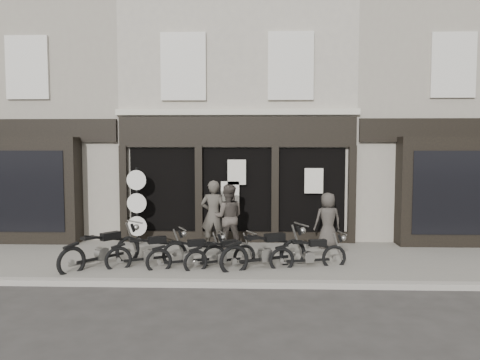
{
  "coord_description": "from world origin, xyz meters",
  "views": [
    {
      "loc": [
        0.58,
        -11.14,
        3.05
      ],
      "look_at": [
        0.14,
        1.6,
        2.11
      ],
      "focal_mm": 35.0,
      "sensor_mm": 36.0,
      "label": 1
    }
  ],
  "objects_px": {
    "motorcycle_2": "(188,257)",
    "man_left": "(213,215)",
    "man_right": "(328,220)",
    "man_centre": "(228,217)",
    "motorcycle_5": "(309,256)",
    "motorcycle_0": "(102,253)",
    "advert_sign_post": "(137,209)",
    "motorcycle_1": "(148,254)",
    "motorcycle_4": "(265,254)",
    "motorcycle_3": "(222,257)"
  },
  "relations": [
    {
      "from": "advert_sign_post",
      "to": "motorcycle_2",
      "type": "bearing_deg",
      "value": -49.51
    },
    {
      "from": "motorcycle_2",
      "to": "man_centre",
      "type": "relative_size",
      "value": 1.02
    },
    {
      "from": "motorcycle_2",
      "to": "motorcycle_4",
      "type": "height_order",
      "value": "motorcycle_4"
    },
    {
      "from": "motorcycle_5",
      "to": "man_centre",
      "type": "xyz_separation_m",
      "value": [
        -2.08,
        1.76,
        0.67
      ]
    },
    {
      "from": "motorcycle_2",
      "to": "man_left",
      "type": "xyz_separation_m",
      "value": [
        0.44,
        1.95,
        0.73
      ]
    },
    {
      "from": "motorcycle_2",
      "to": "man_left",
      "type": "distance_m",
      "value": 2.12
    },
    {
      "from": "motorcycle_1",
      "to": "motorcycle_4",
      "type": "xyz_separation_m",
      "value": [
        2.87,
        -0.11,
        0.06
      ]
    },
    {
      "from": "motorcycle_4",
      "to": "advert_sign_post",
      "type": "xyz_separation_m",
      "value": [
        -3.73,
        2.43,
        0.73
      ]
    },
    {
      "from": "motorcycle_3",
      "to": "motorcycle_5",
      "type": "xyz_separation_m",
      "value": [
        2.12,
        0.08,
        0.01
      ]
    },
    {
      "from": "motorcycle_5",
      "to": "man_right",
      "type": "xyz_separation_m",
      "value": [
        0.75,
        2.08,
        0.55
      ]
    },
    {
      "from": "man_centre",
      "to": "advert_sign_post",
      "type": "relative_size",
      "value": 0.77
    },
    {
      "from": "motorcycle_3",
      "to": "man_left",
      "type": "height_order",
      "value": "man_left"
    },
    {
      "from": "motorcycle_5",
      "to": "man_left",
      "type": "xyz_separation_m",
      "value": [
        -2.49,
        1.78,
        0.73
      ]
    },
    {
      "from": "motorcycle_0",
      "to": "motorcycle_2",
      "type": "height_order",
      "value": "motorcycle_0"
    },
    {
      "from": "motorcycle_2",
      "to": "motorcycle_4",
      "type": "xyz_separation_m",
      "value": [
        1.87,
        0.05,
        0.07
      ]
    },
    {
      "from": "man_centre",
      "to": "man_right",
      "type": "relative_size",
      "value": 1.16
    },
    {
      "from": "motorcycle_0",
      "to": "man_left",
      "type": "height_order",
      "value": "man_left"
    },
    {
      "from": "motorcycle_5",
      "to": "motorcycle_2",
      "type": "bearing_deg",
      "value": 170.05
    },
    {
      "from": "motorcycle_0",
      "to": "man_left",
      "type": "bearing_deg",
      "value": -15.58
    },
    {
      "from": "man_right",
      "to": "advert_sign_post",
      "type": "relative_size",
      "value": 0.66
    },
    {
      "from": "motorcycle_5",
      "to": "man_left",
      "type": "distance_m",
      "value": 3.15
    },
    {
      "from": "motorcycle_4",
      "to": "motorcycle_2",
      "type": "bearing_deg",
      "value": 155.06
    },
    {
      "from": "motorcycle_2",
      "to": "motorcycle_5",
      "type": "relative_size",
      "value": 0.98
    },
    {
      "from": "man_right",
      "to": "advert_sign_post",
      "type": "height_order",
      "value": "advert_sign_post"
    },
    {
      "from": "motorcycle_0",
      "to": "man_left",
      "type": "distance_m",
      "value": 3.24
    },
    {
      "from": "man_centre",
      "to": "man_right",
      "type": "bearing_deg",
      "value": -175.97
    },
    {
      "from": "motorcycle_5",
      "to": "man_right",
      "type": "relative_size",
      "value": 1.2
    },
    {
      "from": "motorcycle_1",
      "to": "man_right",
      "type": "height_order",
      "value": "man_right"
    },
    {
      "from": "motorcycle_4",
      "to": "man_left",
      "type": "relative_size",
      "value": 1.1
    },
    {
      "from": "man_right",
      "to": "man_centre",
      "type": "bearing_deg",
      "value": -6.15
    },
    {
      "from": "motorcycle_5",
      "to": "motorcycle_4",
      "type": "bearing_deg",
      "value": 172.71
    },
    {
      "from": "motorcycle_5",
      "to": "man_centre",
      "type": "relative_size",
      "value": 1.04
    },
    {
      "from": "man_left",
      "to": "motorcycle_4",
      "type": "bearing_deg",
      "value": 128.97
    },
    {
      "from": "motorcycle_1",
      "to": "motorcycle_3",
      "type": "height_order",
      "value": "motorcycle_1"
    },
    {
      "from": "motorcycle_1",
      "to": "man_right",
      "type": "bearing_deg",
      "value": -2.85
    },
    {
      "from": "man_right",
      "to": "motorcycle_2",
      "type": "bearing_deg",
      "value": 18.81
    },
    {
      "from": "motorcycle_0",
      "to": "man_left",
      "type": "relative_size",
      "value": 0.99
    },
    {
      "from": "motorcycle_1",
      "to": "motorcycle_2",
      "type": "relative_size",
      "value": 1.0
    },
    {
      "from": "motorcycle_3",
      "to": "motorcycle_2",
      "type": "bearing_deg",
      "value": 157.44
    },
    {
      "from": "motorcycle_2",
      "to": "advert_sign_post",
      "type": "distance_m",
      "value": 3.2
    },
    {
      "from": "motorcycle_5",
      "to": "man_centre",
      "type": "distance_m",
      "value": 2.81
    },
    {
      "from": "motorcycle_0",
      "to": "motorcycle_4",
      "type": "distance_m",
      "value": 3.98
    },
    {
      "from": "man_left",
      "to": "advert_sign_post",
      "type": "height_order",
      "value": "advert_sign_post"
    },
    {
      "from": "motorcycle_1",
      "to": "motorcycle_0",
      "type": "bearing_deg",
      "value": 157.78
    },
    {
      "from": "motorcycle_3",
      "to": "motorcycle_4",
      "type": "height_order",
      "value": "motorcycle_4"
    },
    {
      "from": "motorcycle_3",
      "to": "man_right",
      "type": "bearing_deg",
      "value": 8.4
    },
    {
      "from": "motorcycle_3",
      "to": "man_left",
      "type": "xyz_separation_m",
      "value": [
        -0.36,
        1.86,
        0.74
      ]
    },
    {
      "from": "man_right",
      "to": "advert_sign_post",
      "type": "bearing_deg",
      "value": -15.03
    },
    {
      "from": "motorcycle_3",
      "to": "man_right",
      "type": "relative_size",
      "value": 1.09
    },
    {
      "from": "man_left",
      "to": "advert_sign_post",
      "type": "distance_m",
      "value": 2.36
    }
  ]
}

